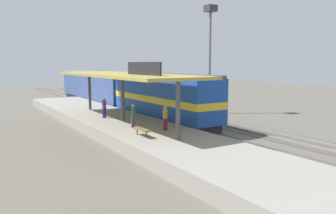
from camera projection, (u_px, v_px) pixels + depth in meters
ground_plane at (190, 124)px, 30.68m from camera, size 120.00×120.00×0.00m
track_near at (171, 126)px, 29.63m from camera, size 3.20×110.00×0.16m
track_far at (212, 121)px, 32.04m from camera, size 3.20×110.00×0.16m
platform at (123, 126)px, 27.17m from camera, size 6.00×44.00×0.90m
station_canopy at (123, 76)px, 26.57m from camera, size 5.20×18.00×4.70m
platform_bench at (142, 130)px, 21.29m from camera, size 0.44×1.70×0.50m
locomotive at (162, 98)px, 30.61m from camera, size 2.93×14.43×4.44m
passenger_carriage_single at (95, 87)px, 45.79m from camera, size 2.90×20.00×4.24m
light_mast at (210, 36)px, 36.40m from camera, size 1.10×1.10×11.70m
person_waiting at (104, 107)px, 28.60m from camera, size 0.34×0.34×1.71m
person_walking at (165, 117)px, 23.19m from camera, size 0.34×0.34×1.71m
person_boarding at (133, 114)px, 24.24m from camera, size 0.34×0.34×1.71m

